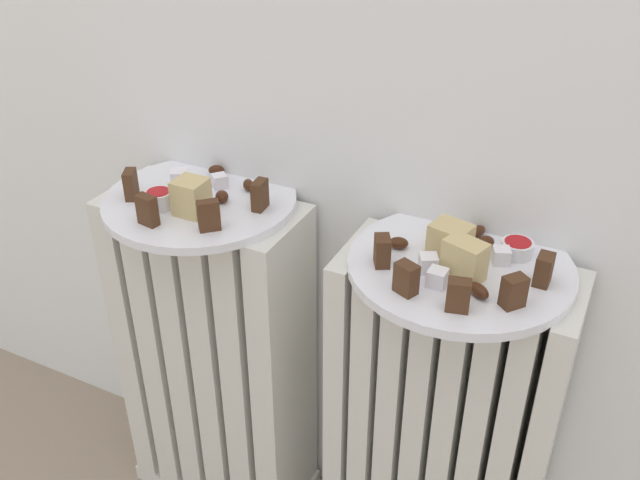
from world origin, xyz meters
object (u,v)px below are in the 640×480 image
(plate_left, at_px, (200,201))
(fork, at_px, (185,193))
(jam_bowl_left, at_px, (159,198))
(jam_bowl_right, at_px, (517,248))
(plate_right, at_px, (460,266))
(radiator_left, at_px, (217,362))
(radiator_right, at_px, (438,441))

(plate_left, bearing_deg, fork, -177.74)
(jam_bowl_left, bearing_deg, jam_bowl_right, 11.48)
(jam_bowl_left, relative_size, jam_bowl_right, 0.98)
(plate_right, distance_m, jam_bowl_left, 0.41)
(radiator_left, relative_size, plate_right, 2.12)
(fork, bearing_deg, plate_left, 2.26)
(plate_left, xyz_separation_m, plate_right, (0.38, 0.00, 0.00))
(radiator_right, xyz_separation_m, fork, (-0.41, -0.00, 0.31))
(radiator_left, xyz_separation_m, jam_bowl_right, (0.44, 0.05, 0.32))
(radiator_left, distance_m, fork, 0.31)
(jam_bowl_left, bearing_deg, radiator_right, 6.80)
(jam_bowl_left, xyz_separation_m, fork, (0.01, 0.05, -0.01))
(plate_left, xyz_separation_m, fork, (-0.03, -0.00, 0.01))
(radiator_right, bearing_deg, jam_bowl_right, 39.28)
(radiator_right, height_order, fork, fork)
(plate_left, height_order, jam_bowl_left, jam_bowl_left)
(radiator_left, height_order, jam_bowl_right, jam_bowl_right)
(jam_bowl_left, bearing_deg, plate_right, 6.80)
(radiator_right, relative_size, jam_bowl_left, 15.17)
(radiator_left, height_order, plate_right, plate_right)
(plate_left, relative_size, jam_bowl_left, 7.16)
(plate_right, xyz_separation_m, jam_bowl_left, (-0.41, -0.05, 0.02))
(plate_left, height_order, fork, fork)
(radiator_left, bearing_deg, radiator_right, 0.00)
(radiator_right, height_order, plate_left, plate_left)
(jam_bowl_right, bearing_deg, radiator_left, -173.99)
(radiator_left, relative_size, jam_bowl_right, 14.85)
(radiator_right, height_order, jam_bowl_left, jam_bowl_left)
(radiator_left, bearing_deg, plate_left, 0.00)
(radiator_right, relative_size, plate_right, 2.12)
(radiator_left, xyz_separation_m, jam_bowl_left, (-0.03, -0.05, 0.32))
(jam_bowl_right, bearing_deg, fork, -174.20)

